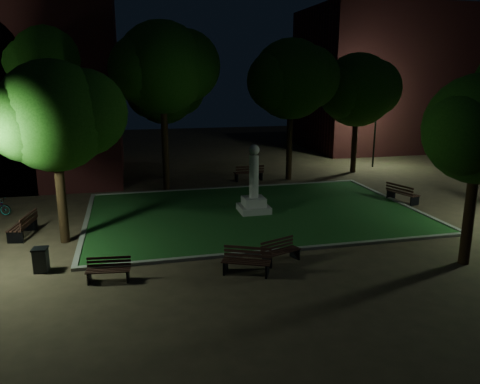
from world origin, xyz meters
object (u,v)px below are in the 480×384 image
Objects in this scene: monument at (254,194)px; bench_west_near at (109,270)px; bench_right_side at (402,194)px; trash_bin at (41,260)px; bench_left_side at (24,226)px; bench_far_side at (249,173)px; bench_near_right at (280,252)px; bench_near_left at (247,262)px.

monument is 8.96m from bench_west_near.
trash_bin is at bearing 90.35° from bench_right_side.
bench_left_side is 13.95m from bench_far_side.
bench_near_right is at bearing -96.34° from monument.
bench_near_left is 0.90× the size of bench_left_side.
monument is 9.95m from trash_bin.
bench_near_right is 0.82× the size of bench_right_side.
monument reaches higher than bench_near_right.
bench_right_side is at bearing 58.82° from bench_near_left.
trash_bin is at bearing -170.31° from bench_near_left.
bench_near_right is at bearing 72.09° from bench_left_side.
bench_west_near is 2.54m from trash_bin.
bench_far_side is at bearing 65.28° from bench_west_near.
bench_near_left reaches higher than trash_bin.
bench_near_right is 1.84× the size of trash_bin.
bench_near_right is 5.78m from bench_west_near.
bench_left_side is at bearing 168.80° from bench_near_left.
bench_near_left is at bearing -14.88° from trash_bin.
bench_near_left is at bearing 0.57° from bench_west_near.
bench_left_side is 1.01× the size of bench_right_side.
bench_right_side is (8.58, 6.09, 0.08)m from bench_near_right.
bench_far_side is at bearing 135.04° from bench_left_side.
monument is 1.73× the size of bench_right_side.
bench_far_side is (2.24, 12.89, 0.09)m from bench_near_right.
bench_near_right is 10.45m from bench_left_side.
bench_right_side is (17.80, 1.16, -0.01)m from bench_left_side.
bench_near_left is 14.07m from bench_far_side.
bench_near_left is 12.07m from bench_right_side.
bench_left_side is 2.25× the size of trash_bin.
bench_left_side reaches higher than trash_bin.
bench_left_side is at bearing 77.13° from bench_right_side.
monument reaches higher than trash_bin.
bench_far_side reaches higher than bench_right_side.
bench_right_side is 1.02× the size of bench_far_side.
bench_near_left is at bearing 64.47° from bench_left_side.
bench_right_side reaches higher than trash_bin.
bench_left_side is at bearing -174.01° from monument.
bench_west_near is (-4.38, 0.47, -0.06)m from bench_near_left.
bench_near_left is 2.02× the size of trash_bin.
bench_left_side is (-7.82, 5.63, 0.05)m from bench_near_left.
bench_right_side is 2.23× the size of trash_bin.
bench_west_near is 0.78× the size of bench_far_side.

